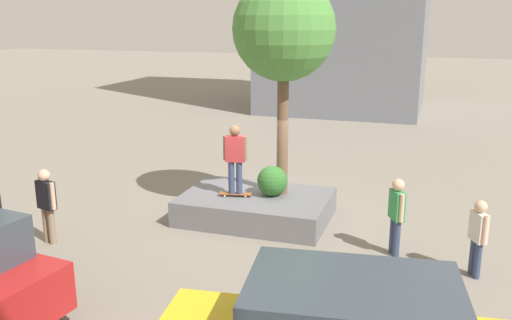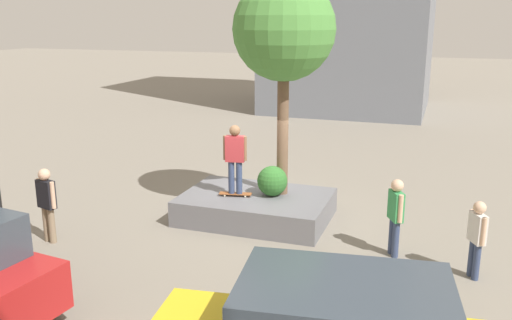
{
  "view_description": "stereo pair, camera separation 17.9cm",
  "coord_description": "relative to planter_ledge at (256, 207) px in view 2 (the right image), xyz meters",
  "views": [
    {
      "loc": [
        -4.04,
        12.6,
        4.92
      ],
      "look_at": [
        0.06,
        0.29,
        1.53
      ],
      "focal_mm": 38.57,
      "sensor_mm": 36.0,
      "label": 1
    },
    {
      "loc": [
        -4.21,
        12.54,
        4.92
      ],
      "look_at": [
        0.06,
        0.29,
        1.53
      ],
      "focal_mm": 38.57,
      "sensor_mm": 36.0,
      "label": 2
    }
  ],
  "objects": [
    {
      "name": "ground_plane",
      "position": [
        -0.06,
        -0.29,
        -0.31
      ],
      "size": [
        120.0,
        120.0,
        0.0
      ],
      "primitive_type": "plane",
      "color": "gray"
    },
    {
      "name": "planter_ledge",
      "position": [
        0.0,
        0.0,
        0.0
      ],
      "size": [
        3.6,
        2.49,
        0.63
      ],
      "primitive_type": "cube",
      "color": "slate",
      "rests_on": "ground"
    },
    {
      "name": "plaza_tree",
      "position": [
        -0.56,
        -0.37,
        4.28
      ],
      "size": [
        2.43,
        2.43,
        5.22
      ],
      "color": "brown",
      "rests_on": "planter_ledge"
    },
    {
      "name": "boxwood_shrub",
      "position": [
        -0.39,
        -0.1,
        0.69
      ],
      "size": [
        0.75,
        0.75,
        0.75
      ],
      "primitive_type": "sphere",
      "color": "#2D6628",
      "rests_on": "planter_ledge"
    },
    {
      "name": "skateboard",
      "position": [
        0.45,
        0.24,
        0.37
      ],
      "size": [
        0.83,
        0.37,
        0.07
      ],
      "color": "brown",
      "rests_on": "planter_ledge"
    },
    {
      "name": "skateboarder",
      "position": [
        0.45,
        0.24,
        1.37
      ],
      "size": [
        0.57,
        0.27,
        1.71
      ],
      "color": "navy",
      "rests_on": "skateboard"
    },
    {
      "name": "pedestrian_crossing",
      "position": [
        -5.04,
        1.64,
        0.59
      ],
      "size": [
        0.35,
        0.48,
        1.56
      ],
      "color": "navy",
      "rests_on": "ground"
    },
    {
      "name": "passerby_with_bag",
      "position": [
        3.9,
        2.89,
        0.67
      ],
      "size": [
        0.56,
        0.31,
        1.71
      ],
      "color": "#847056",
      "rests_on": "ground"
    },
    {
      "name": "bystander_watching",
      "position": [
        -3.47,
        1.09,
        0.66
      ],
      "size": [
        0.38,
        0.52,
        1.68
      ],
      "color": "navy",
      "rests_on": "ground"
    }
  ]
}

